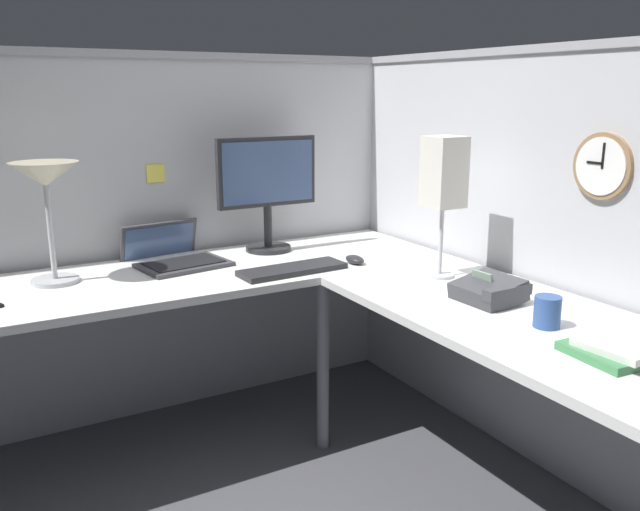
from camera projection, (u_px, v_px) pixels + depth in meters
ground_plane at (307, 476)px, 2.50m from camera, size 6.80×6.80×0.00m
cubicle_wall_back at (137, 239)px, 2.87m from camera, size 2.57×0.12×1.58m
cubicle_wall_right at (541, 261)px, 2.50m from camera, size 0.12×2.37×1.58m
desk at (275, 330)px, 2.24m from camera, size 2.35×2.15×0.73m
monitor at (267, 185)px, 2.87m from camera, size 0.46×0.20×0.50m
laptop at (173, 256)px, 2.73m from camera, size 0.40×0.43×0.22m
keyboard at (293, 269)px, 2.58m from camera, size 0.44×0.16×0.02m
computer_mouse at (355, 260)px, 2.71m from camera, size 0.06×0.10×0.03m
desk_lamp_dome at (46, 185)px, 2.35m from camera, size 0.24×0.24×0.44m
office_phone at (490, 291)px, 2.21m from camera, size 0.20×0.21×0.11m
book_stack at (625, 347)px, 1.77m from camera, size 0.30×0.23×0.04m
desk_lamp_paper at (444, 176)px, 2.43m from camera, size 0.13×0.13×0.53m
coffee_mug at (547, 312)px, 1.97m from camera, size 0.08×0.08×0.10m
wall_clock at (603, 166)px, 2.15m from camera, size 0.04×0.22×0.22m
pinned_note_leftmost at (156, 173)px, 2.79m from camera, size 0.08×0.00×0.08m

